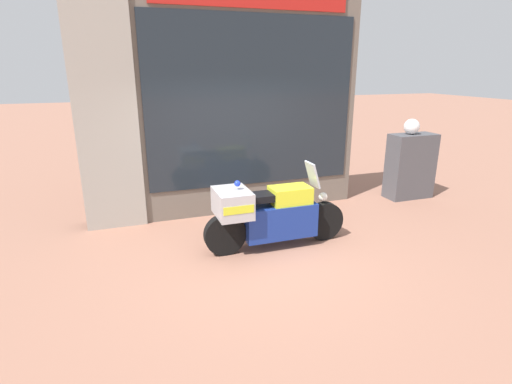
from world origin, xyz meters
TOP-DOWN VIEW (x-y plane):
  - ground_plane at (0.00, 0.00)m, footprint 60.00×60.00m
  - shop_building at (-0.40, 2.00)m, footprint 5.04×0.55m
  - window_display at (0.41, 2.03)m, footprint 3.61×0.30m
  - paramedic_motorcycle at (0.12, 0.17)m, footprint 2.24×0.65m
  - utility_cabinet at (3.79, 1.51)m, footprint 0.96×0.46m
  - white_helmet at (3.72, 1.52)m, footprint 0.31×0.31m

SIDE VIEW (x-z plane):
  - ground_plane at x=0.00m, z-range 0.00..0.00m
  - window_display at x=0.41m, z-range -0.50..1.43m
  - paramedic_motorcycle at x=0.12m, z-range -0.09..1.19m
  - utility_cabinet at x=3.79m, z-range 0.00..1.34m
  - white_helmet at x=3.72m, z-range 1.34..1.65m
  - shop_building at x=-0.40m, z-range 0.01..3.96m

